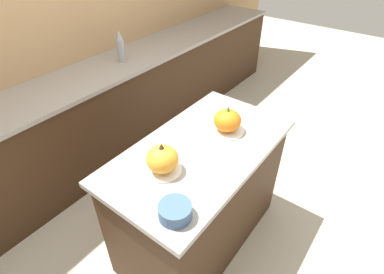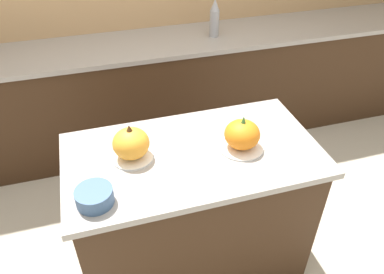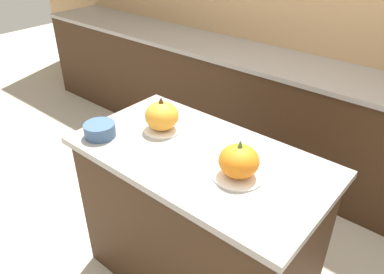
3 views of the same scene
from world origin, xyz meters
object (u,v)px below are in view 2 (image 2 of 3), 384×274
pumpkin_cake_right (242,135)px  bottle_tall (214,19)px  pumpkin_cake_left (131,144)px  mixing_bowl (94,197)px

pumpkin_cake_right → bottle_tall: 1.39m
pumpkin_cake_left → pumpkin_cake_right: pumpkin_cake_left is taller
pumpkin_cake_right → pumpkin_cake_left: bearing=171.7°
bottle_tall → pumpkin_cake_left: bearing=-124.0°
pumpkin_cake_left → mixing_bowl: 0.33m
pumpkin_cake_right → bottle_tall: (0.32, 1.35, 0.09)m
pumpkin_cake_right → bottle_tall: bearing=76.5°
pumpkin_cake_left → pumpkin_cake_right: (0.54, -0.08, -0.01)m
bottle_tall → mixing_bowl: size_ratio=1.83×
pumpkin_cake_left → pumpkin_cake_right: size_ratio=0.90×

